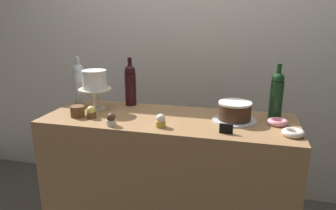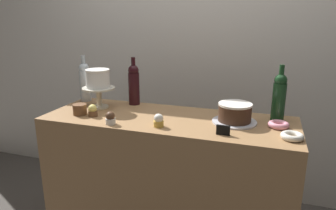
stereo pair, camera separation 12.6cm
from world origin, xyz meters
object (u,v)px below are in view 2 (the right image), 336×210
cake_stand_pedestal (99,94)px  cookie_stack (80,109)px  cupcake_lemon (93,111)px  donut_sugar (292,136)px  wine_bottle_clear (85,81)px  wine_bottle_green (279,96)px  donut_pink (279,125)px  wine_bottle_dark_red (134,84)px  chocolate_round_cake (235,112)px  cupcake_chocolate (110,118)px  cupcake_vanilla (158,121)px  white_layer_cake (98,78)px  price_sign_chalkboard (223,130)px

cake_stand_pedestal → cookie_stack: bearing=-101.4°
cupcake_lemon → donut_sugar: size_ratio=0.66×
wine_bottle_clear → cake_stand_pedestal: bearing=-34.3°
wine_bottle_green → donut_pink: 0.18m
cake_stand_pedestal → wine_bottle_dark_red: (0.18, 0.15, 0.05)m
wine_bottle_dark_red → donut_sugar: (1.01, -0.34, -0.13)m
cake_stand_pedestal → chocolate_round_cake: bearing=-1.4°
cookie_stack → cupcake_chocolate: bearing=-20.4°
cake_stand_pedestal → chocolate_round_cake: 0.89m
wine_bottle_clear → donut_pink: 1.33m
donut_pink → cupcake_vanilla: bearing=-162.7°
wine_bottle_green → chocolate_round_cake: bearing=-151.3°
white_layer_cake → donut_pink: size_ratio=1.39×
cake_stand_pedestal → cupcake_lemon: 0.20m
cupcake_chocolate → cupcake_vanilla: size_ratio=1.00×
chocolate_round_cake → donut_sugar: (0.30, -0.16, -0.05)m
cake_stand_pedestal → white_layer_cake: white_layer_cake is taller
wine_bottle_green → cupcake_vanilla: size_ratio=4.38×
cupcake_chocolate → donut_sugar: (0.96, 0.09, -0.02)m
chocolate_round_cake → cupcake_vanilla: 0.44m
cupcake_chocolate → chocolate_round_cake: bearing=20.8°
cupcake_chocolate → donut_pink: bearing=15.2°
chocolate_round_cake → cupcake_chocolate: 0.70m
cupcake_chocolate → wine_bottle_green: bearing=22.9°
price_sign_chalkboard → wine_bottle_clear: bearing=160.8°
wine_bottle_green → cupcake_vanilla: 0.71m
white_layer_cake → donut_sugar: (1.19, -0.19, -0.18)m
wine_bottle_dark_red → donut_pink: bearing=-10.9°
white_layer_cake → cupcake_chocolate: bearing=-49.6°
cake_stand_pedestal → white_layer_cake: size_ratio=1.38×
white_layer_cake → cupcake_lemon: size_ratio=2.09×
chocolate_round_cake → wine_bottle_dark_red: 0.73m
donut_pink → price_sign_chalkboard: price_sign_chalkboard is taller
chocolate_round_cake → wine_bottle_dark_red: size_ratio=0.58×
cake_stand_pedestal → cupcake_vanilla: cake_stand_pedestal is taller
wine_bottle_clear → cupcake_lemon: (0.24, -0.30, -0.11)m
chocolate_round_cake → cookie_stack: 0.94m
chocolate_round_cake → cookie_stack: bearing=-170.7°
wine_bottle_dark_red → cupcake_vanilla: (0.31, -0.38, -0.11)m
wine_bottle_clear → donut_pink: size_ratio=2.91×
chocolate_round_cake → cupcake_vanilla: chocolate_round_cake is taller
white_layer_cake → price_sign_chalkboard: 0.91m
donut_sugar → cupcake_lemon: bearing=179.5°
white_layer_cake → wine_bottle_clear: size_ratio=0.48×
white_layer_cake → price_sign_chalkboard: white_layer_cake is taller
chocolate_round_cake → cupcake_lemon: (-0.83, -0.15, -0.03)m
wine_bottle_green → wine_bottle_dark_red: 0.94m
cupcake_chocolate → cookie_stack: (-0.27, 0.10, -0.00)m
cupcake_chocolate → price_sign_chalkboard: (0.63, 0.04, -0.01)m
cake_stand_pedestal → white_layer_cake: bearing=180.0°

